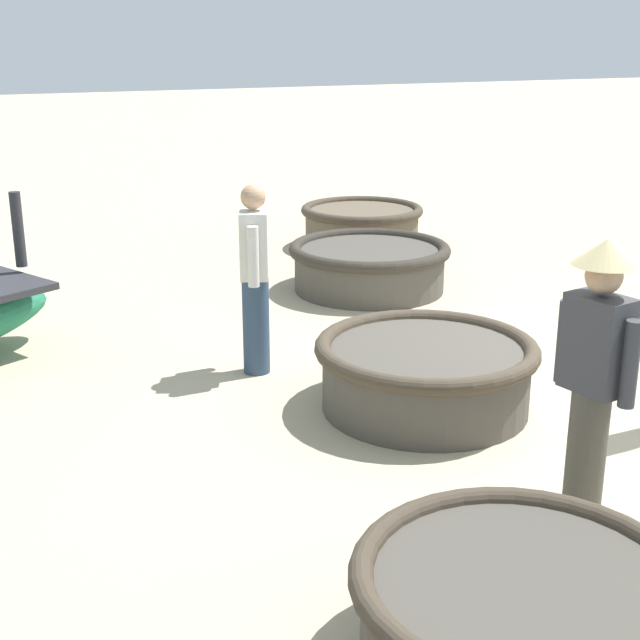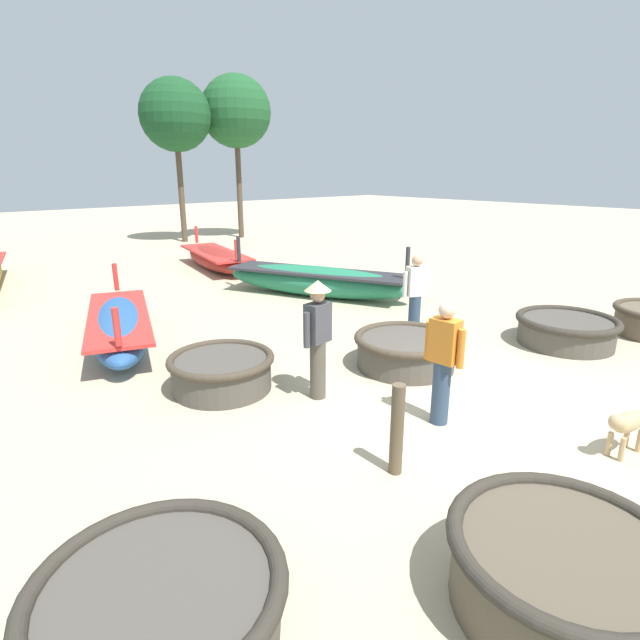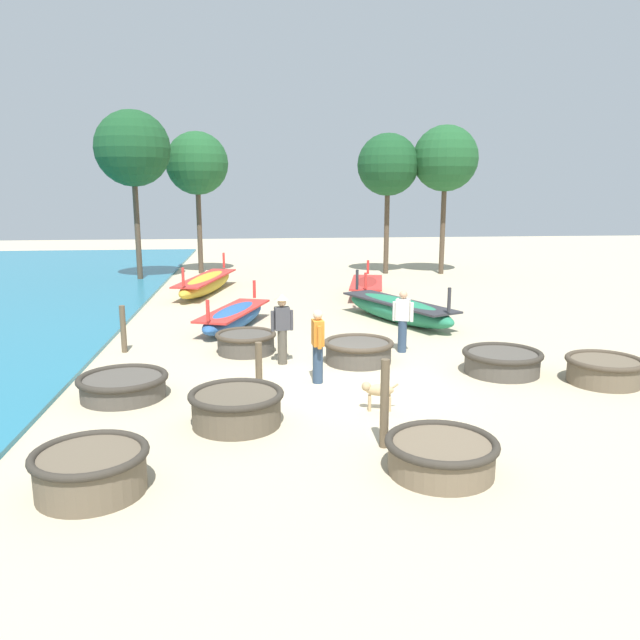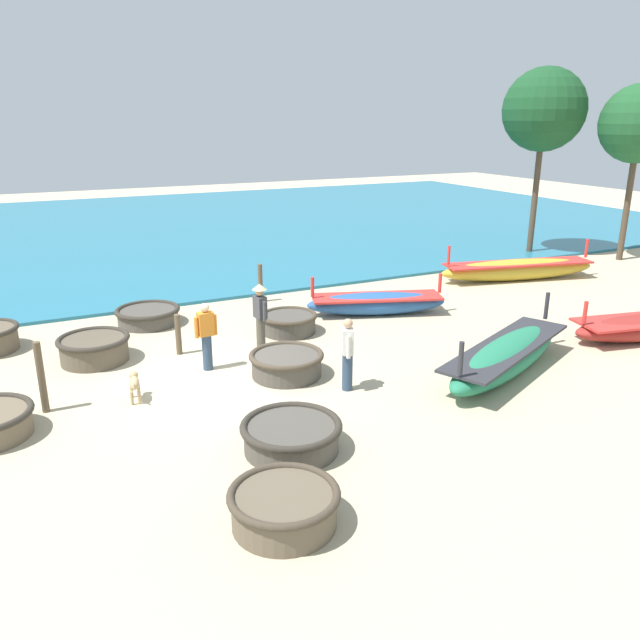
{
  "view_description": "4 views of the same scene",
  "coord_description": "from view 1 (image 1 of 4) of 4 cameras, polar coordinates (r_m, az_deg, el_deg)",
  "views": [
    {
      "loc": [
        -4.68,
        4.91,
        2.69
      ],
      "look_at": [
        0.62,
        2.32,
        0.79
      ],
      "focal_mm": 50.0,
      "sensor_mm": 36.0,
      "label": 1
    },
    {
      "loc": [
        -5.4,
        -3.26,
        3.06
      ],
      "look_at": [
        -0.84,
        1.99,
        0.95
      ],
      "focal_mm": 28.0,
      "sensor_mm": 36.0,
      "label": 2
    },
    {
      "loc": [
        -1.85,
        -12.6,
        4.02
      ],
      "look_at": [
        -0.28,
        2.37,
        0.86
      ],
      "focal_mm": 35.0,
      "sensor_mm": 36.0,
      "label": 3
    },
    {
      "loc": [
        12.38,
        -3.46,
        5.48
      ],
      "look_at": [
        0.31,
        2.43,
        1.09
      ],
      "focal_mm": 35.0,
      "sensor_mm": 36.0,
      "label": 4
    }
  ],
  "objects": [
    {
      "name": "fisherman_by_coracle",
      "position": [
        7.21,
        -4.19,
        2.9
      ],
      "size": [
        0.49,
        0.34,
        1.57
      ],
      "color": "#2D425B",
      "rests_on": "ground"
    },
    {
      "name": "coracle_beside_post",
      "position": [
        4.16,
        12.83,
        -17.98
      ],
      "size": [
        1.53,
        1.53,
        0.52
      ],
      "color": "#4C473F",
      "rests_on": "ground"
    },
    {
      "name": "fisherman_standing_left",
      "position": [
        5.09,
        17.18,
        -2.87
      ],
      "size": [
        0.53,
        0.36,
        1.67
      ],
      "color": "#4C473D",
      "rests_on": "ground"
    },
    {
      "name": "coracle_weathered",
      "position": [
        11.78,
        2.69,
        6.12
      ],
      "size": [
        1.6,
        1.6,
        0.55
      ],
      "color": "brown",
      "rests_on": "ground"
    },
    {
      "name": "coracle_far_right",
      "position": [
        9.76,
        3.17,
        3.56
      ],
      "size": [
        1.76,
        1.76,
        0.52
      ],
      "color": "#4C473F",
      "rests_on": "ground"
    },
    {
      "name": "coracle_front_left",
      "position": [
        6.68,
        6.78,
        -3.29
      ],
      "size": [
        1.66,
        1.66,
        0.54
      ],
      "color": "#4C473F",
      "rests_on": "ground"
    },
    {
      "name": "ground_plane",
      "position": [
        7.29,
        18.97,
        -4.82
      ],
      "size": [
        80.0,
        80.0,
        0.0
      ],
      "primitive_type": "plane",
      "color": "#BCAD8C"
    }
  ]
}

